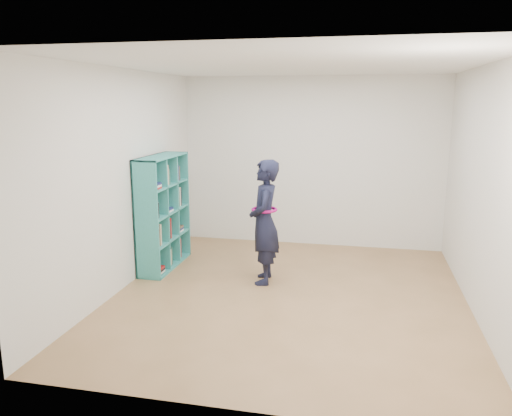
# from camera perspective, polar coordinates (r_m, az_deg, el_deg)

# --- Properties ---
(floor) EXTENTS (4.50, 4.50, 0.00)m
(floor) POSITION_cam_1_polar(r_m,az_deg,el_deg) (5.90, 3.73, -10.03)
(floor) COLOR olive
(floor) RESTS_ON ground
(ceiling) EXTENTS (4.50, 4.50, 0.00)m
(ceiling) POSITION_cam_1_polar(r_m,az_deg,el_deg) (5.48, 4.11, 16.04)
(ceiling) COLOR white
(ceiling) RESTS_ON wall_back
(wall_left) EXTENTS (0.02, 4.50, 2.60)m
(wall_left) POSITION_cam_1_polar(r_m,az_deg,el_deg) (6.16, -14.86, 3.09)
(wall_left) COLOR silver
(wall_left) RESTS_ON floor
(wall_right) EXTENTS (0.02, 4.50, 2.60)m
(wall_right) POSITION_cam_1_polar(r_m,az_deg,el_deg) (5.62, 24.52, 1.58)
(wall_right) COLOR silver
(wall_right) RESTS_ON floor
(wall_back) EXTENTS (4.00, 0.02, 2.60)m
(wall_back) POSITION_cam_1_polar(r_m,az_deg,el_deg) (7.76, 6.35, 5.21)
(wall_back) COLOR silver
(wall_back) RESTS_ON floor
(wall_front) EXTENTS (4.00, 0.02, 2.60)m
(wall_front) POSITION_cam_1_polar(r_m,az_deg,el_deg) (3.39, -1.66, -3.67)
(wall_front) COLOR silver
(wall_front) RESTS_ON floor
(bookshelf) EXTENTS (0.33, 1.14, 1.52)m
(bookshelf) POSITION_cam_1_polar(r_m,az_deg,el_deg) (6.84, -10.75, -0.66)
(bookshelf) COLOR teal
(bookshelf) RESTS_ON floor
(person) EXTENTS (0.44, 0.61, 1.54)m
(person) POSITION_cam_1_polar(r_m,az_deg,el_deg) (6.12, 0.96, -1.60)
(person) COLOR black
(person) RESTS_ON floor
(smartphone) EXTENTS (0.02, 0.09, 0.13)m
(smartphone) POSITION_cam_1_polar(r_m,az_deg,el_deg) (6.20, -0.44, -0.46)
(smartphone) COLOR silver
(smartphone) RESTS_ON person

